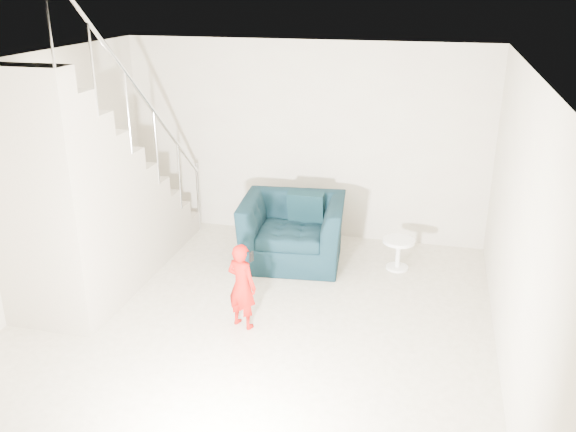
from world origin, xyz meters
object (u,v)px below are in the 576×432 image
(toddler, at_px, (242,286))
(side_table, at_px, (398,249))
(armchair, at_px, (293,231))
(staircase, at_px, (91,212))

(toddler, height_order, side_table, toddler)
(toddler, bearing_deg, armchair, -74.40)
(side_table, xyz_separation_m, staircase, (-3.41, -1.32, 0.68))
(staircase, bearing_deg, side_table, 21.25)
(armchair, distance_m, toddler, 1.70)
(armchair, height_order, side_table, armchair)
(armchair, xyz_separation_m, staircase, (-2.06, -1.25, 0.53))
(armchair, distance_m, side_table, 1.35)
(armchair, bearing_deg, toddler, -100.39)
(toddler, bearing_deg, staircase, 7.21)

